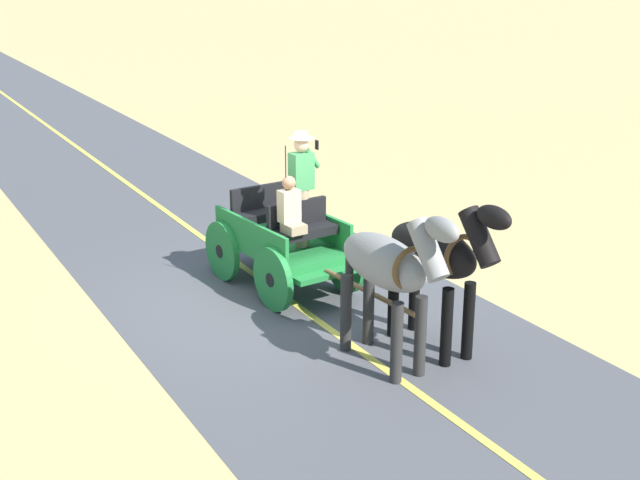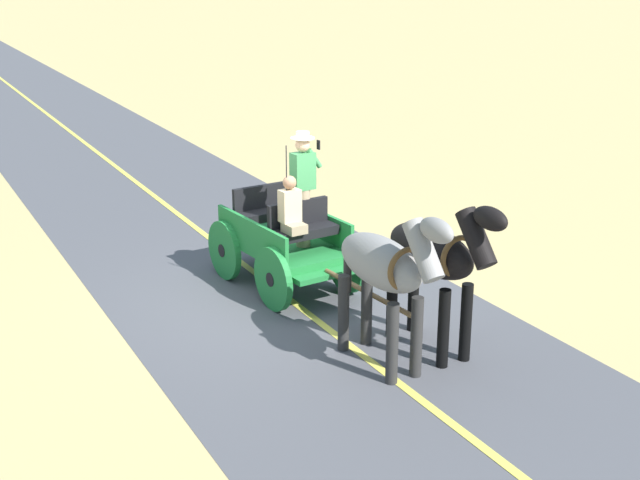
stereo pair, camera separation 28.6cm
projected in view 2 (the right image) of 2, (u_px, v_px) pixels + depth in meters
ground_plane at (284, 296)px, 13.21m from camera, size 200.00×200.00×0.00m
road_surface at (284, 296)px, 13.21m from camera, size 5.21×160.00×0.01m
road_centre_stripe at (284, 295)px, 13.21m from camera, size 0.12×160.00×0.00m
horse_drawn_carriage at (287, 237)px, 13.33m from camera, size 1.62×4.52×2.50m
horse_near_side at (436, 256)px, 10.98m from camera, size 0.66×2.13×2.21m
horse_off_side at (385, 268)px, 10.56m from camera, size 0.64×2.13×2.21m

